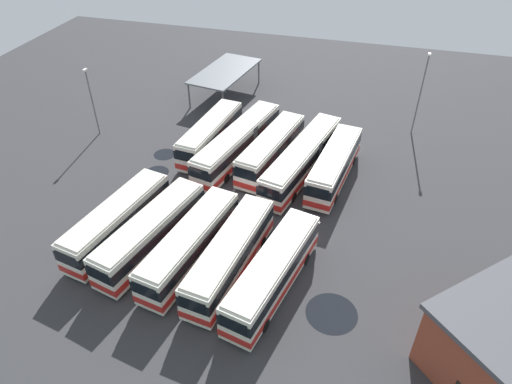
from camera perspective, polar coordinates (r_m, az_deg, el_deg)
name	(u,v)px	position (r m, az deg, el deg)	size (l,w,h in m)	color
ground_plane	(236,206)	(42.67, -2.43, -1.76)	(93.48, 93.48, 0.00)	#333335
bus_row0_slot0	(211,135)	(49.99, -5.62, 7.05)	(11.29, 3.77, 3.40)	silver
bus_row0_slot1	(238,143)	(48.36, -2.21, 6.08)	(14.64, 5.55, 3.40)	silver
bus_row0_slot2	(271,150)	(47.23, 1.86, 5.25)	(11.72, 4.72, 3.40)	silver
bus_row0_slot3	(302,159)	(46.03, 5.74, 4.13)	(14.63, 5.70, 3.40)	silver
bus_row0_slot4	(334,165)	(45.45, 9.63, 3.26)	(11.48, 4.02, 3.40)	silver
bus_row1_slot0	(118,221)	(39.99, -16.67, -3.42)	(11.48, 4.58, 3.40)	silver
bus_row1_slot1	(151,233)	(38.15, -12.77, -4.92)	(11.85, 5.07, 3.40)	silver
bus_row1_slot2	(190,245)	(36.58, -8.10, -6.44)	(11.73, 4.51, 3.40)	silver
bus_row1_slot3	(230,255)	(35.46, -3.20, -7.78)	(11.68, 4.01, 3.40)	silver
bus_row1_slot4	(273,272)	(34.21, 2.11, -9.88)	(11.77, 4.91, 3.40)	silver
maintenance_shelter	(225,72)	(61.26, -3.83, 14.60)	(11.64, 7.05, 3.43)	slate
lamp_post_mid_lot	(421,92)	(54.33, 19.64, 11.56)	(0.56, 0.28, 9.40)	slate
lamp_post_near_entrance	(92,99)	(54.60, -19.58, 10.72)	(0.56, 0.28, 7.75)	slate
puddle_between_rows	(332,313)	(34.52, 9.30, -14.56)	(3.74, 3.74, 0.01)	black
puddle_centre_drain	(157,172)	(48.05, -12.10, 2.40)	(2.37, 2.37, 0.01)	black
puddle_back_corner	(165,154)	(50.72, -11.20, 4.57)	(2.33, 2.33, 0.01)	black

